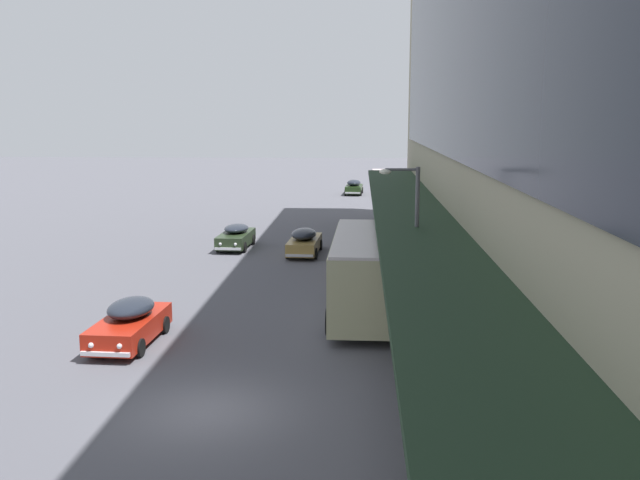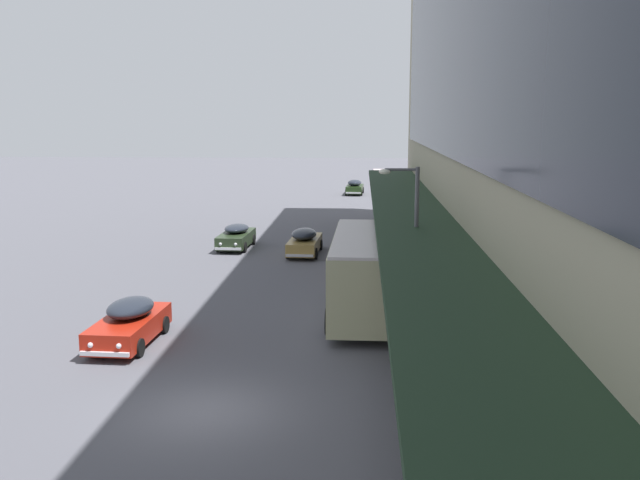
{
  "view_description": "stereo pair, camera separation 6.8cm",
  "coord_description": "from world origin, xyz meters",
  "px_view_note": "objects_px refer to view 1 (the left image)",
  "views": [
    {
      "loc": [
        4.2,
        -18.33,
        8.02
      ],
      "look_at": [
        2.23,
        16.49,
        1.94
      ],
      "focal_mm": 40.0,
      "sensor_mm": 36.0,
      "label": 1
    },
    {
      "loc": [
        4.27,
        -18.33,
        8.02
      ],
      "look_at": [
        2.23,
        16.49,
        1.94
      ],
      "focal_mm": 40.0,
      "sensor_mm": 36.0,
      "label": 2
    }
  ],
  "objects_px": {
    "transit_bus_kerbside_front": "(364,270)",
    "sedan_lead_near": "(130,322)",
    "sedan_second_near": "(236,236)",
    "pedestrian_at_kerb": "(466,391)",
    "street_lamp": "(411,233)",
    "sedan_oncoming_rear": "(354,187)",
    "sedan_lead_mid": "(304,242)",
    "sedan_trailing_near": "(351,259)"
  },
  "relations": [
    {
      "from": "sedan_oncoming_rear",
      "to": "street_lamp",
      "type": "relative_size",
      "value": 0.71
    },
    {
      "from": "transit_bus_kerbside_front",
      "to": "sedan_lead_near",
      "type": "bearing_deg",
      "value": -153.27
    },
    {
      "from": "sedan_trailing_near",
      "to": "sedan_second_near",
      "type": "xyz_separation_m",
      "value": [
        -7.18,
        6.85,
        -0.06
      ]
    },
    {
      "from": "transit_bus_kerbside_front",
      "to": "sedan_trailing_near",
      "type": "distance_m",
      "value": 7.76
    },
    {
      "from": "sedan_trailing_near",
      "to": "sedan_lead_mid",
      "type": "bearing_deg",
      "value": 119.15
    },
    {
      "from": "sedan_trailing_near",
      "to": "sedan_oncoming_rear",
      "type": "distance_m",
      "value": 37.78
    },
    {
      "from": "sedan_second_near",
      "to": "pedestrian_at_kerb",
      "type": "xyz_separation_m",
      "value": [
        10.32,
        -25.53,
        0.45
      ]
    },
    {
      "from": "transit_bus_kerbside_front",
      "to": "street_lamp",
      "type": "xyz_separation_m",
      "value": [
        1.72,
        -1.97,
        1.83
      ]
    },
    {
      "from": "transit_bus_kerbside_front",
      "to": "sedan_second_near",
      "type": "height_order",
      "value": "transit_bus_kerbside_front"
    },
    {
      "from": "sedan_lead_mid",
      "to": "street_lamp",
      "type": "xyz_separation_m",
      "value": [
        5.16,
        -14.68,
        2.95
      ]
    },
    {
      "from": "sedan_lead_mid",
      "to": "pedestrian_at_kerb",
      "type": "xyz_separation_m",
      "value": [
        5.97,
        -23.74,
        0.41
      ]
    },
    {
      "from": "sedan_second_near",
      "to": "pedestrian_at_kerb",
      "type": "height_order",
      "value": "pedestrian_at_kerb"
    },
    {
      "from": "sedan_lead_near",
      "to": "pedestrian_at_kerb",
      "type": "bearing_deg",
      "value": -32.09
    },
    {
      "from": "sedan_trailing_near",
      "to": "transit_bus_kerbside_front",
      "type": "bearing_deg",
      "value": -85.37
    },
    {
      "from": "transit_bus_kerbside_front",
      "to": "sedan_trailing_near",
      "type": "relative_size",
      "value": 2.07
    },
    {
      "from": "transit_bus_kerbside_front",
      "to": "street_lamp",
      "type": "height_order",
      "value": "street_lamp"
    },
    {
      "from": "sedan_lead_mid",
      "to": "sedan_lead_near",
      "type": "height_order",
      "value": "sedan_lead_near"
    },
    {
      "from": "pedestrian_at_kerb",
      "to": "transit_bus_kerbside_front",
      "type": "bearing_deg",
      "value": 102.91
    },
    {
      "from": "sedan_lead_mid",
      "to": "sedan_trailing_near",
      "type": "distance_m",
      "value": 5.79
    },
    {
      "from": "pedestrian_at_kerb",
      "to": "sedan_lead_near",
      "type": "bearing_deg",
      "value": 147.91
    },
    {
      "from": "sedan_lead_mid",
      "to": "sedan_second_near",
      "type": "height_order",
      "value": "sedan_lead_mid"
    },
    {
      "from": "sedan_trailing_near",
      "to": "sedan_second_near",
      "type": "bearing_deg",
      "value": 136.35
    },
    {
      "from": "sedan_oncoming_rear",
      "to": "street_lamp",
      "type": "xyz_separation_m",
      "value": [
        2.57,
        -47.4,
        2.96
      ]
    },
    {
      "from": "sedan_lead_near",
      "to": "pedestrian_at_kerb",
      "type": "relative_size",
      "value": 2.5
    },
    {
      "from": "sedan_second_near",
      "to": "street_lamp",
      "type": "height_order",
      "value": "street_lamp"
    },
    {
      "from": "transit_bus_kerbside_front",
      "to": "pedestrian_at_kerb",
      "type": "height_order",
      "value": "transit_bus_kerbside_front"
    },
    {
      "from": "sedan_lead_near",
      "to": "street_lamp",
      "type": "distance_m",
      "value": 10.73
    },
    {
      "from": "pedestrian_at_kerb",
      "to": "street_lamp",
      "type": "distance_m",
      "value": 9.44
    },
    {
      "from": "transit_bus_kerbside_front",
      "to": "pedestrian_at_kerb",
      "type": "relative_size",
      "value": 4.94
    },
    {
      "from": "transit_bus_kerbside_front",
      "to": "sedan_second_near",
      "type": "bearing_deg",
      "value": 118.26
    },
    {
      "from": "sedan_trailing_near",
      "to": "street_lamp",
      "type": "bearing_deg",
      "value": -76.31
    },
    {
      "from": "street_lamp",
      "to": "sedan_lead_near",
      "type": "bearing_deg",
      "value": -167.48
    },
    {
      "from": "transit_bus_kerbside_front",
      "to": "sedan_trailing_near",
      "type": "xyz_separation_m",
      "value": [
        -0.62,
        7.66,
        -1.1
      ]
    },
    {
      "from": "sedan_second_near",
      "to": "sedan_oncoming_rear",
      "type": "distance_m",
      "value": 31.7
    },
    {
      "from": "transit_bus_kerbside_front",
      "to": "sedan_trailing_near",
      "type": "bearing_deg",
      "value": 94.63
    },
    {
      "from": "transit_bus_kerbside_front",
      "to": "sedan_lead_near",
      "type": "relative_size",
      "value": 1.97
    },
    {
      "from": "sedan_trailing_near",
      "to": "pedestrian_at_kerb",
      "type": "relative_size",
      "value": 2.38
    },
    {
      "from": "sedan_lead_near",
      "to": "sedan_oncoming_rear",
      "type": "xyz_separation_m",
      "value": [
        7.5,
        49.64,
        -0.02
      ]
    },
    {
      "from": "sedan_second_near",
      "to": "street_lamp",
      "type": "xyz_separation_m",
      "value": [
        9.52,
        -16.47,
        2.99
      ]
    },
    {
      "from": "sedan_second_near",
      "to": "sedan_oncoming_rear",
      "type": "bearing_deg",
      "value": 77.34
    },
    {
      "from": "sedan_lead_near",
      "to": "sedan_second_near",
      "type": "xyz_separation_m",
      "value": [
        0.55,
        18.71,
        -0.05
      ]
    },
    {
      "from": "transit_bus_kerbside_front",
      "to": "sedan_oncoming_rear",
      "type": "distance_m",
      "value": 45.45
    }
  ]
}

